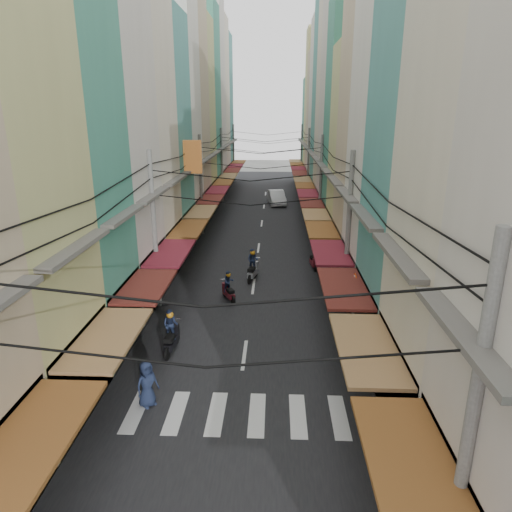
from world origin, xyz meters
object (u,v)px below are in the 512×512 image
(bicycle, at_px, (391,336))
(traffic_sign, at_px, (354,291))
(white_car, at_px, (277,204))
(market_umbrella, at_px, (396,304))

(bicycle, relative_size, traffic_sign, 0.50)
(bicycle, bearing_deg, white_car, 10.87)
(market_umbrella, bearing_deg, traffic_sign, 143.91)
(market_umbrella, xyz_separation_m, traffic_sign, (-1.54, 1.12, 0.09))
(bicycle, height_order, traffic_sign, traffic_sign)
(white_car, distance_m, bicycle, 31.58)
(white_car, xyz_separation_m, market_umbrella, (4.94, -32.66, 2.27))
(white_car, relative_size, traffic_sign, 1.70)
(white_car, distance_m, traffic_sign, 31.81)
(bicycle, bearing_deg, market_umbrella, 168.29)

